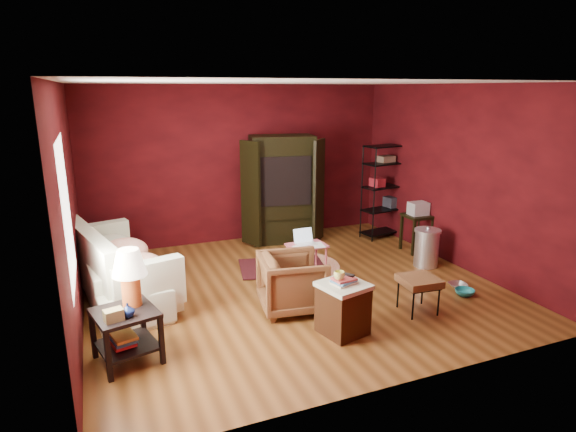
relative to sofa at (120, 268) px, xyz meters
name	(u,v)px	position (x,y,z in m)	size (l,w,h in m)	color
room	(291,191)	(2.22, -0.57, 0.98)	(5.54, 5.04, 2.84)	brown
sofa	(120,268)	(0.00, 0.00, 0.00)	(2.19, 0.64, 0.86)	beige
armchair	(292,280)	(1.99, -1.17, -0.03)	(0.78, 0.73, 0.80)	black
pet_bowl_steel	(458,279)	(4.42, -1.43, -0.30)	(0.25, 0.06, 0.25)	#B8BABF
pet_bowl_turquoise	(465,286)	(4.32, -1.67, -0.30)	(0.26, 0.08, 0.26)	teal
vase	(128,310)	(-0.02, -1.78, 0.20)	(0.13, 0.14, 0.13)	#0D1842
mug	(339,274)	(2.21, -1.97, 0.31)	(0.12, 0.10, 0.12)	#EBEA73
side_table	(127,295)	(0.00, -1.57, 0.27)	(0.71, 0.71, 1.16)	black
sofa_cushions	(117,268)	(-0.04, -0.03, 0.02)	(1.35, 2.31, 0.91)	beige
hamper	(343,307)	(2.29, -1.95, -0.11)	(0.60, 0.60, 0.70)	#40200E
footstool	(419,282)	(3.42, -1.83, -0.03)	(0.48, 0.48, 0.46)	black
rug_round	(297,266)	(2.65, 0.21, -0.42)	(1.75, 1.75, 0.01)	white
rug_oriental	(282,266)	(2.41, 0.24, -0.41)	(1.47, 1.13, 0.01)	#55161D
laptop_desk	(306,248)	(2.63, -0.18, 0.00)	(0.57, 0.46, 0.69)	#F36F84
tv_armoire	(282,187)	(2.92, 1.52, 0.58)	(1.49, 0.97, 1.93)	black
wire_shelving	(385,187)	(4.80, 1.07, 0.52)	(0.90, 0.50, 1.74)	black
small_stand	(418,215)	(4.84, 0.11, 0.22)	(0.44, 0.44, 0.87)	black
trash_can	(427,247)	(4.54, -0.54, -0.12)	(0.48, 0.48, 0.65)	white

